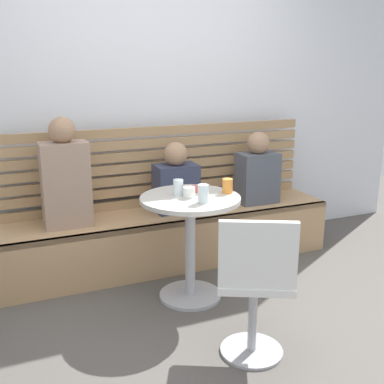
% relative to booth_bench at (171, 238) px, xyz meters
% --- Properties ---
extents(ground, '(8.00, 8.00, 0.00)m').
position_rel_booth_bench_xyz_m(ground, '(0.00, -1.20, -0.22)').
color(ground, '#514C47').
extents(back_wall, '(5.20, 0.10, 2.90)m').
position_rel_booth_bench_xyz_m(back_wall, '(0.00, 0.44, 1.23)').
color(back_wall, silver).
rests_on(back_wall, ground).
extents(booth_bench, '(2.70, 0.52, 0.44)m').
position_rel_booth_bench_xyz_m(booth_bench, '(0.00, 0.00, 0.00)').
color(booth_bench, tan).
rests_on(booth_bench, ground).
extents(booth_backrest, '(2.65, 0.04, 0.67)m').
position_rel_booth_bench_xyz_m(booth_backrest, '(0.00, 0.24, 0.56)').
color(booth_backrest, '#A68157').
rests_on(booth_backrest, booth_bench).
extents(cafe_table, '(0.68, 0.68, 0.74)m').
position_rel_booth_bench_xyz_m(cafe_table, '(-0.09, -0.61, 0.30)').
color(cafe_table, '#ADADB2').
rests_on(cafe_table, ground).
extents(white_chair, '(0.54, 0.54, 0.85)m').
position_rel_booth_bench_xyz_m(white_chair, '(-0.05, -1.42, 0.24)').
color(white_chair, '#ADADB2').
rests_on(white_chair, ground).
extents(person_adult, '(0.34, 0.22, 0.80)m').
position_rel_booth_bench_xyz_m(person_adult, '(-0.81, 0.00, 0.58)').
color(person_adult, '#9E7F6B').
rests_on(person_adult, booth_bench).
extents(person_child_left, '(0.34, 0.22, 0.57)m').
position_rel_booth_bench_xyz_m(person_child_left, '(0.05, 0.02, 0.46)').
color(person_child_left, '#333851').
rests_on(person_child_left, booth_bench).
extents(person_child_middle, '(0.34, 0.22, 0.61)m').
position_rel_booth_bench_xyz_m(person_child_middle, '(0.79, -0.02, 0.49)').
color(person_child_middle, '#4C515B').
rests_on(person_child_middle, booth_bench).
extents(cup_tumbler_orange, '(0.07, 0.07, 0.10)m').
position_rel_booth_bench_xyz_m(cup_tumbler_orange, '(0.19, -0.62, 0.57)').
color(cup_tumbler_orange, orange).
rests_on(cup_tumbler_orange, cafe_table).
extents(cup_glass_tall, '(0.07, 0.07, 0.12)m').
position_rel_booth_bench_xyz_m(cup_glass_tall, '(-0.07, -0.77, 0.58)').
color(cup_glass_tall, silver).
rests_on(cup_glass_tall, cafe_table).
extents(cup_water_clear, '(0.07, 0.07, 0.11)m').
position_rel_booth_bench_xyz_m(cup_water_clear, '(-0.15, -0.54, 0.57)').
color(cup_water_clear, white).
rests_on(cup_water_clear, cafe_table).
extents(cup_ceramic_white, '(0.08, 0.08, 0.07)m').
position_rel_booth_bench_xyz_m(cup_ceramic_white, '(-0.10, -0.62, 0.55)').
color(cup_ceramic_white, white).
rests_on(cup_ceramic_white, cafe_table).
extents(plate_small, '(0.17, 0.17, 0.01)m').
position_rel_booth_bench_xyz_m(plate_small, '(-0.00, -0.45, 0.52)').
color(plate_small, '#DB4C42').
rests_on(plate_small, cafe_table).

